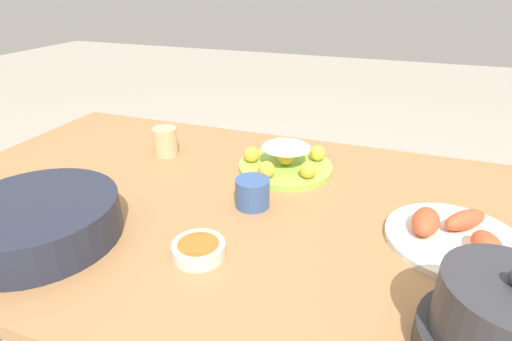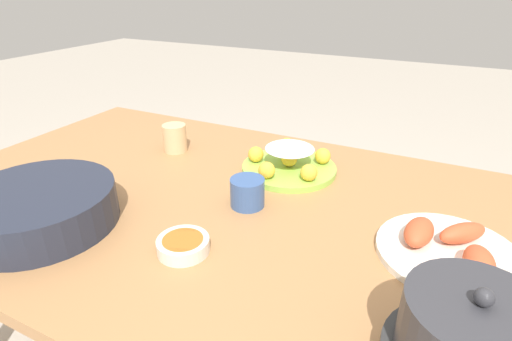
# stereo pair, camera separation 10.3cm
# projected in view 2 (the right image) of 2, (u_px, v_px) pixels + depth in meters

# --- Properties ---
(dining_table) EXTENTS (1.55, 0.94, 0.71)m
(dining_table) POSITION_uv_depth(u_px,v_px,m) (220.00, 226.00, 1.01)
(dining_table) COLOR #A87547
(dining_table) RESTS_ON ground_plane
(cake_plate) EXTENTS (0.26, 0.26, 0.08)m
(cake_plate) POSITION_uv_depth(u_px,v_px,m) (289.00, 163.00, 1.11)
(cake_plate) COLOR #99CC4C
(cake_plate) RESTS_ON dining_table
(serving_bowl) EXTENTS (0.32, 0.32, 0.08)m
(serving_bowl) POSITION_uv_depth(u_px,v_px,m) (39.00, 206.00, 0.86)
(serving_bowl) COLOR #232838
(serving_bowl) RESTS_ON dining_table
(sauce_bowl) EXTENTS (0.10, 0.10, 0.03)m
(sauce_bowl) POSITION_uv_depth(u_px,v_px,m) (183.00, 245.00, 0.79)
(sauce_bowl) COLOR silver
(sauce_bowl) RESTS_ON dining_table
(seafood_platter) EXTENTS (0.27, 0.27, 0.06)m
(seafood_platter) POSITION_uv_depth(u_px,v_px,m) (449.00, 249.00, 0.77)
(seafood_platter) COLOR silver
(seafood_platter) RESTS_ON dining_table
(cup_near) EXTENTS (0.07, 0.07, 0.08)m
(cup_near) POSITION_uv_depth(u_px,v_px,m) (175.00, 138.00, 1.23)
(cup_near) COLOR #DBB27F
(cup_near) RESTS_ON dining_table
(cup_far) EXTENTS (0.08, 0.08, 0.07)m
(cup_far) POSITION_uv_depth(u_px,v_px,m) (247.00, 192.00, 0.94)
(cup_far) COLOR #38568E
(cup_far) RESTS_ON dining_table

